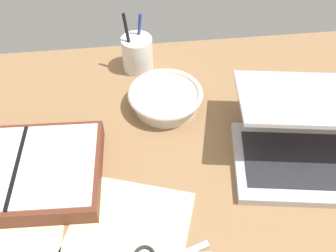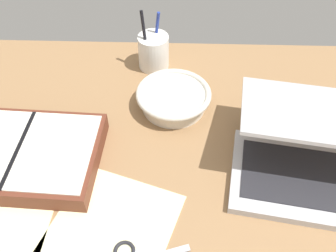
# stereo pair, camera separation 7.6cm
# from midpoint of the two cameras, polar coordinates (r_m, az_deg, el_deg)

# --- Properties ---
(desk_top) EXTENTS (1.40, 1.00, 0.02)m
(desk_top) POSITION_cam_midpoint_polar(r_m,az_deg,el_deg) (0.76, -3.07, -10.32)
(desk_top) COLOR #936D47
(desk_top) RESTS_ON ground
(laptop) EXTENTS (0.37, 0.33, 0.14)m
(laptop) POSITION_cam_midpoint_polar(r_m,az_deg,el_deg) (0.81, 19.03, -2.29)
(laptop) COLOR #B7B7BC
(laptop) RESTS_ON desk_top
(bowl) EXTENTS (0.18, 0.18, 0.05)m
(bowl) POSITION_cam_midpoint_polar(r_m,az_deg,el_deg) (0.89, -2.86, 4.18)
(bowl) COLOR silver
(bowl) RESTS_ON desk_top
(pen_cup) EXTENTS (0.08, 0.08, 0.16)m
(pen_cup) POSITION_cam_midpoint_polar(r_m,az_deg,el_deg) (0.99, -6.94, 10.84)
(pen_cup) COLOR white
(pen_cup) RESTS_ON desk_top
(planner) EXTENTS (0.33, 0.24, 0.05)m
(planner) POSITION_cam_midpoint_polar(r_m,az_deg,el_deg) (0.82, -24.14, -6.57)
(planner) COLOR brown
(planner) RESTS_ON desk_top
(paper_sheet_front) EXTENTS (0.30, 0.34, 0.00)m
(paper_sheet_front) POSITION_cam_midpoint_polar(r_m,az_deg,el_deg) (0.70, -10.35, -18.43)
(paper_sheet_front) COLOR #F4EFB2
(paper_sheet_front) RESTS_ON desk_top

